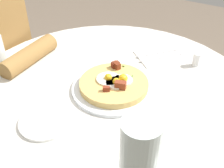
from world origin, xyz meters
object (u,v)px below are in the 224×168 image
(breakfast_pizza, at_px, (114,83))
(salt_shaker, at_px, (196,60))
(bread_plate, at_px, (46,122))
(dining_table, at_px, (110,124))
(pizza_plate, at_px, (114,88))
(knife, at_px, (161,57))
(fork, at_px, (157,53))

(breakfast_pizza, distance_m, salt_shaker, 0.35)
(breakfast_pizza, relative_size, bread_plate, 1.49)
(dining_table, xyz_separation_m, pizza_plate, (0.00, -0.02, 0.18))
(breakfast_pizza, bearing_deg, bread_plate, 159.30)
(salt_shaker, bearing_deg, knife, 99.00)
(dining_table, xyz_separation_m, bread_plate, (-0.24, 0.08, 0.18))
(salt_shaker, bearing_deg, bread_plate, 151.80)
(dining_table, relative_size, fork, 5.64)
(dining_table, relative_size, bread_plate, 6.49)
(bread_plate, height_order, knife, bread_plate)
(knife, bearing_deg, bread_plate, 23.98)
(bread_plate, xyz_separation_m, knife, (0.51, -0.15, 0.00))
(dining_table, height_order, pizza_plate, pizza_plate)
(breakfast_pizza, bearing_deg, salt_shaker, -33.82)
(salt_shaker, bearing_deg, pizza_plate, 146.22)
(pizza_plate, height_order, salt_shaker, salt_shaker)
(dining_table, xyz_separation_m, fork, (0.29, -0.05, 0.18))
(knife, height_order, salt_shaker, salt_shaker)
(pizza_plate, relative_size, knife, 1.59)
(pizza_plate, relative_size, fork, 1.59)
(dining_table, distance_m, knife, 0.33)
(pizza_plate, distance_m, salt_shaker, 0.35)
(pizza_plate, height_order, knife, pizza_plate)
(dining_table, height_order, bread_plate, bread_plate)
(bread_plate, bearing_deg, pizza_plate, -20.70)
(breakfast_pizza, distance_m, knife, 0.27)
(pizza_plate, bearing_deg, knife, -12.73)
(dining_table, relative_size, salt_shaker, 19.37)
(breakfast_pizza, xyz_separation_m, salt_shaker, (0.29, -0.19, 0.00))
(fork, height_order, knife, same)
(pizza_plate, bearing_deg, breakfast_pizza, -20.08)
(bread_plate, distance_m, knife, 0.53)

